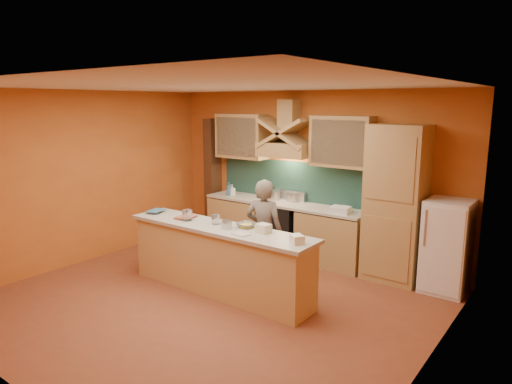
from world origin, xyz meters
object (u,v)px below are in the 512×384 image
Objects in this scene: mixing_bowl at (246,225)px; stove at (283,229)px; fridge at (447,246)px; person at (264,232)px; kitchen_scale at (226,225)px.

stove is at bearing 107.15° from mixing_bowl.
person reaches higher than fridge.
stove is 1.88m from mixing_bowl.
mixing_bowl is at bearing 56.60° from kitchen_scale.
person is 0.72m from kitchen_scale.
stove is at bearing -80.28° from person.
fridge is 0.84× the size of person.
stove is 2.04m from kitchen_scale.
kitchen_scale is (-0.14, -0.67, 0.22)m from person.
mixing_bowl is (0.03, -0.46, 0.21)m from person.
fridge is at bearing 0.00° from stove.
person is 6.19× the size of mixing_bowl.
person is at bearing 84.24° from kitchen_scale.
kitchen_scale is at bearing -79.39° from stove.
mixing_bowl is (-2.17, -1.73, 0.33)m from fridge.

